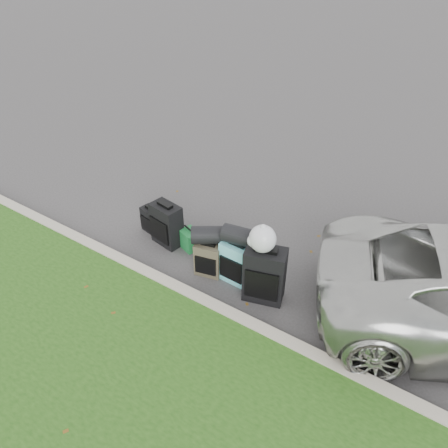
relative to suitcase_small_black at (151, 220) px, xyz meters
The scene contains 12 objects.
ground 1.48m from the suitcase_small_black, ahead, with size 120.00×120.00×0.00m, color #383535.
curb 1.76m from the suitcase_small_black, 33.63° to the right, with size 120.00×0.18×0.15m, color #9E937F.
suitcase_small_black is the anchor object (origin of this frame).
suitcase_large_black_left 0.47m from the suitcase_small_black, 12.48° to the right, with size 0.51×0.31×0.74m, color black.
suitcase_olive 1.51m from the suitcase_small_black, 13.33° to the right, with size 0.40×0.25×0.55m, color #383224.
suitcase_teal 1.92m from the suitcase_small_black, ahead, with size 0.47×0.28×0.67m, color teal.
suitcase_large_black_right 2.45m from the suitcase_small_black, ahead, with size 0.57×0.34×0.86m, color black.
tote_green 0.85m from the suitcase_small_black, ahead, with size 0.30×0.24×0.34m, color #197433.
tote_navy 1.16m from the suitcase_small_black, 11.41° to the left, with size 0.27×0.21×0.29m, color navy.
duffel_left 1.54m from the suitcase_small_black, 11.73° to the right, with size 0.27×0.27×0.51m, color black.
duffel_right 2.00m from the suitcase_small_black, ahead, with size 0.27×0.27×0.49m, color black.
trash_bag 2.52m from the suitcase_small_black, ahead, with size 0.37×0.37×0.37m, color silver.
Camera 1 is at (3.02, -4.49, 4.58)m, focal length 35.00 mm.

